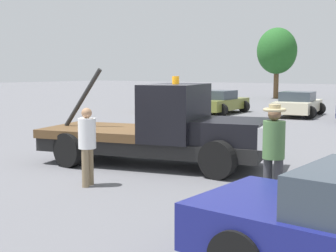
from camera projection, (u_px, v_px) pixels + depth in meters
ground_plane at (153, 164)px, 12.23m from camera, size 160.00×160.00×0.00m
tow_truck at (165, 131)px, 12.00m from camera, size 6.24×3.61×2.51m
person_near_truck at (274, 146)px, 8.39m from camera, size 0.41×0.41×1.85m
person_at_hood at (87, 141)px, 9.84m from camera, size 0.37×0.37×1.67m
parked_car_tan at (167, 100)px, 28.78m from camera, size 2.74×4.74×1.34m
parked_car_olive at (220, 102)px, 26.92m from camera, size 2.60×4.60×1.34m
parked_car_cream at (298, 104)px, 25.31m from camera, size 2.86×4.50×1.34m
tree_center at (277, 51)px, 41.29m from camera, size 3.50×3.50×6.25m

